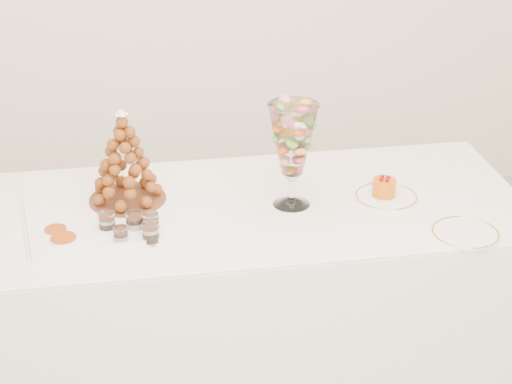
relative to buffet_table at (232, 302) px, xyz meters
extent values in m
cube|color=white|center=(0.00, 0.00, -0.01)|extent=(2.09, 0.84, 0.78)
cube|color=white|center=(0.00, 0.00, 0.39)|extent=(2.07, 0.84, 0.01)
cube|color=white|center=(-0.38, 0.00, 0.41)|extent=(0.67, 0.54, 0.02)
cylinder|color=white|center=(0.21, -0.01, 0.41)|extent=(0.13, 0.13, 0.02)
cylinder|color=white|center=(0.21, -0.01, 0.46)|extent=(0.03, 0.03, 0.09)
sphere|color=white|center=(0.21, -0.01, 0.51)|extent=(0.04, 0.04, 0.04)
cylinder|color=white|center=(0.56, -0.02, 0.40)|extent=(0.23, 0.23, 0.01)
cylinder|color=white|center=(0.73, -0.32, 0.40)|extent=(0.23, 0.23, 0.01)
cylinder|color=white|center=(-0.42, -0.12, 0.43)|extent=(0.06, 0.06, 0.07)
cylinder|color=white|center=(-0.33, -0.13, 0.43)|extent=(0.07, 0.07, 0.07)
cylinder|color=white|center=(-0.28, -0.14, 0.43)|extent=(0.06, 0.06, 0.07)
cylinder|color=white|center=(-0.38, -0.20, 0.43)|extent=(0.06, 0.06, 0.06)
cylinder|color=white|center=(-0.29, -0.20, 0.43)|extent=(0.06, 0.06, 0.07)
cylinder|color=white|center=(-0.59, -0.11, 0.41)|extent=(0.08, 0.08, 0.03)
cylinder|color=white|center=(-0.56, -0.18, 0.41)|extent=(0.09, 0.09, 0.03)
cylinder|color=brown|center=(-0.35, 0.07, 0.42)|extent=(0.27, 0.27, 0.01)
cone|color=brown|center=(-0.35, 0.07, 0.58)|extent=(0.29, 0.29, 0.32)
sphere|color=white|center=(-0.35, 0.07, 0.73)|extent=(0.03, 0.03, 0.03)
cylinder|color=#D26109|center=(0.55, -0.02, 0.44)|extent=(0.09, 0.09, 0.06)
sphere|color=maroon|center=(0.56, -0.01, 0.47)|extent=(0.01, 0.01, 0.01)
sphere|color=maroon|center=(0.54, 0.00, 0.47)|extent=(0.01, 0.01, 0.01)
sphere|color=maroon|center=(0.53, -0.02, 0.47)|extent=(0.01, 0.01, 0.01)
sphere|color=maroon|center=(0.55, -0.03, 0.47)|extent=(0.01, 0.01, 0.01)
camera|label=1|loc=(-0.34, -2.62, 1.78)|focal=60.00mm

